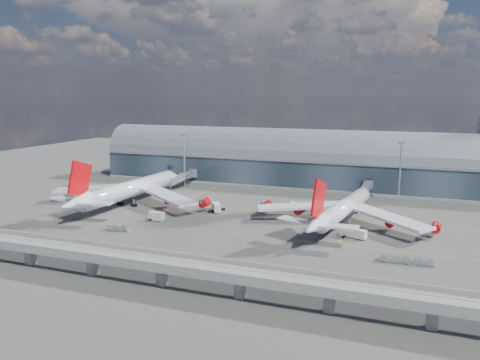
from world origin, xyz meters
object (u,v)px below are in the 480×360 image
(floodlight_mast_right, at_px, (400,171))
(airliner_right, at_px, (342,210))
(service_truck_2, at_px, (353,233))
(airliner_left, at_px, (129,190))
(service_truck_4, at_px, (326,206))
(floodlight_mast_left, at_px, (184,159))
(service_truck_0, at_px, (216,207))
(cargo_train_1, at_px, (407,260))
(service_truck_5, at_px, (294,206))
(service_truck_1, at_px, (157,216))
(cargo_train_0, at_px, (119,228))

(floodlight_mast_right, bearing_deg, airliner_right, -111.62)
(airliner_right, relative_size, service_truck_2, 7.68)
(airliner_left, relative_size, service_truck_4, 13.23)
(floodlight_mast_left, bearing_deg, airliner_left, -94.49)
(airliner_left, relative_size, airliner_right, 1.12)
(floodlight_mast_left, xyz_separation_m, airliner_right, (82.85, -43.25, -8.16))
(airliner_right, distance_m, service_truck_2, 14.59)
(service_truck_0, bearing_deg, cargo_train_1, -56.98)
(airliner_left, distance_m, service_truck_5, 67.49)
(service_truck_0, relative_size, service_truck_4, 1.41)
(airliner_right, relative_size, cargo_train_1, 4.65)
(service_truck_0, height_order, service_truck_4, service_truck_0)
(airliner_left, height_order, service_truck_5, airliner_left)
(airliner_left, bearing_deg, service_truck_5, 17.79)
(service_truck_1, bearing_deg, airliner_right, -72.42)
(floodlight_mast_right, xyz_separation_m, airliner_left, (-103.38, -43.06, -7.14))
(cargo_train_1, bearing_deg, service_truck_1, 83.93)
(service_truck_4, height_order, service_truck_5, service_truck_4)
(floodlight_mast_left, xyz_separation_m, service_truck_4, (73.81, -22.49, -12.11))
(floodlight_mast_right, relative_size, service_truck_5, 4.61)
(floodlight_mast_right, relative_size, airliner_right, 0.39)
(airliner_right, relative_size, cargo_train_0, 7.61)
(service_truck_2, distance_m, cargo_train_1, 24.49)
(floodlight_mast_right, distance_m, airliner_right, 47.24)
(service_truck_5, bearing_deg, cargo_train_1, -100.51)
(service_truck_0, height_order, cargo_train_1, service_truck_0)
(airliner_left, relative_size, cargo_train_1, 5.23)
(service_truck_4, xyz_separation_m, cargo_train_0, (-59.96, -53.12, -0.53))
(airliner_left, bearing_deg, floodlight_mast_right, 25.81)
(cargo_train_0, height_order, cargo_train_1, cargo_train_0)
(service_truck_4, bearing_deg, cargo_train_1, -73.11)
(service_truck_5, relative_size, cargo_train_1, 0.39)
(airliner_left, relative_size, service_truck_0, 9.37)
(service_truck_2, relative_size, cargo_train_0, 0.99)
(floodlight_mast_left, bearing_deg, cargo_train_1, -35.36)
(floodlight_mast_left, xyz_separation_m, airliner_left, (-3.38, -43.06, -7.14))
(cargo_train_1, bearing_deg, service_truck_5, 45.06)
(airliner_right, distance_m, cargo_train_0, 76.34)
(service_truck_1, bearing_deg, floodlight_mast_left, 20.46)
(airliner_left, bearing_deg, service_truck_2, -4.97)
(service_truck_4, bearing_deg, airliner_left, -179.02)
(service_truck_0, distance_m, cargo_train_1, 78.05)
(airliner_right, height_order, service_truck_1, airliner_right)
(airliner_right, bearing_deg, service_truck_0, -174.18)
(floodlight_mast_left, relative_size, cargo_train_1, 1.80)
(service_truck_0, distance_m, service_truck_2, 56.14)
(service_truck_0, xyz_separation_m, cargo_train_0, (-20.52, -35.00, -0.67))
(service_truck_0, bearing_deg, floodlight_mast_right, 0.38)
(cargo_train_1, bearing_deg, floodlight_mast_left, 57.98)
(service_truck_0, relative_size, cargo_train_1, 0.56)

